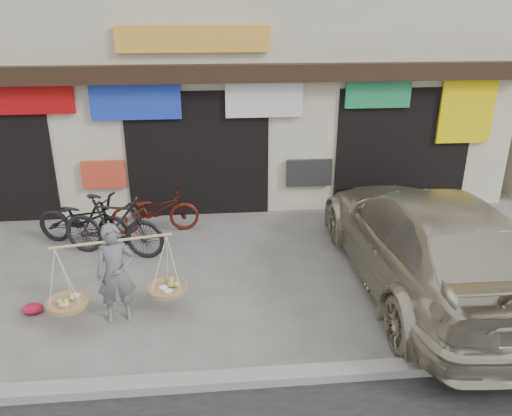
{
  "coord_description": "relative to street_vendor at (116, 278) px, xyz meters",
  "views": [
    {
      "loc": [
        0.23,
        -6.86,
        4.25
      ],
      "look_at": [
        0.99,
        0.9,
        1.13
      ],
      "focal_mm": 35.0,
      "sensor_mm": 36.0,
      "label": 1
    }
  ],
  "objects": [
    {
      "name": "bike_2",
      "position": [
        0.25,
        3.08,
        -0.22
      ],
      "size": [
        1.8,
        0.76,
        0.92
      ],
      "primitive_type": "imported",
      "rotation": [
        0.0,
        0.0,
        1.66
      ],
      "color": "#4B150D",
      "rests_on": "ground"
    },
    {
      "name": "suv",
      "position": [
        4.79,
        0.51,
        0.14
      ],
      "size": [
        2.32,
        5.67,
        1.64
      ],
      "rotation": [
        0.0,
        0.0,
        3.14
      ],
      "color": "#BCB098",
      "rests_on": "ground"
    },
    {
      "name": "bike_1",
      "position": [
        -0.4,
        2.08,
        -0.1
      ],
      "size": [
        2.03,
        1.11,
        1.18
      ],
      "primitive_type": "imported",
      "rotation": [
        0.0,
        0.0,
        1.27
      ],
      "color": "black",
      "rests_on": "ground"
    },
    {
      "name": "bike_3",
      "position": [
        -1.06,
        2.62,
        -0.18
      ],
      "size": [
        2.03,
        1.25,
        1.01
      ],
      "primitive_type": "imported",
      "rotation": [
        0.0,
        0.0,
        1.25
      ],
      "color": "black",
      "rests_on": "ground"
    },
    {
      "name": "kerb",
      "position": [
        1.15,
        -1.54,
        -0.62
      ],
      "size": [
        70.0,
        0.25,
        0.12
      ],
      "primitive_type": "cube",
      "color": "gray",
      "rests_on": "ground"
    },
    {
      "name": "shophouse_block",
      "position": [
        1.15,
        6.88,
        2.76
      ],
      "size": [
        14.0,
        6.32,
        7.0
      ],
      "color": "beige",
      "rests_on": "ground"
    },
    {
      "name": "red_bag",
      "position": [
        -1.33,
        0.28,
        -0.61
      ],
      "size": [
        0.31,
        0.25,
        0.14
      ],
      "primitive_type": "ellipsoid",
      "color": "red",
      "rests_on": "ground"
    },
    {
      "name": "ground",
      "position": [
        1.15,
        0.46,
        -0.68
      ],
      "size": [
        70.0,
        70.0,
        0.0
      ],
      "primitive_type": "plane",
      "color": "slate",
      "rests_on": "ground"
    },
    {
      "name": "street_vendor",
      "position": [
        0.0,
        0.0,
        0.0
      ],
      "size": [
        1.93,
        0.82,
        1.5
      ],
      "rotation": [
        0.0,
        0.0,
        0.19
      ],
      "color": "slate",
      "rests_on": "ground"
    },
    {
      "name": "bike_0",
      "position": [
        -1.04,
        2.62,
        -0.18
      ],
      "size": [
        2.03,
        1.25,
        1.01
      ],
      "primitive_type": "imported",
      "rotation": [
        0.0,
        0.0,
        1.25
      ],
      "color": "black",
      "rests_on": "ground"
    }
  ]
}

